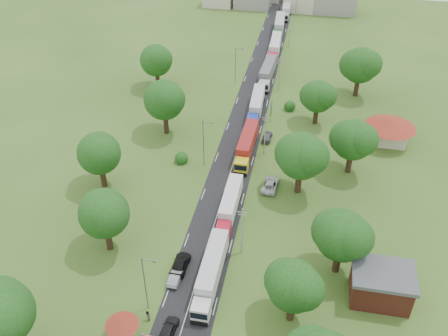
% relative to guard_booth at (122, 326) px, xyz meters
% --- Properties ---
extents(ground, '(260.00, 260.00, 0.00)m').
position_rel_guard_booth_xyz_m(ground, '(7.20, 25.00, -2.16)').
color(ground, '#34531B').
rests_on(ground, ground).
extents(road, '(8.00, 200.00, 0.04)m').
position_rel_guard_booth_xyz_m(road, '(7.20, 45.00, -2.16)').
color(road, black).
rests_on(road, ground).
extents(guard_booth, '(4.40, 4.40, 3.45)m').
position_rel_guard_booth_xyz_m(guard_booth, '(0.00, 0.00, 0.00)').
color(guard_booth, beige).
rests_on(guard_booth, ground).
extents(info_sign, '(0.12, 3.10, 4.10)m').
position_rel_guard_booth_xyz_m(info_sign, '(12.40, 60.00, 0.84)').
color(info_sign, slate).
rests_on(info_sign, ground).
extents(pole_1, '(1.60, 0.24, 9.00)m').
position_rel_guard_booth_xyz_m(pole_1, '(12.70, 18.00, 2.52)').
color(pole_1, gray).
rests_on(pole_1, ground).
extents(pole_2, '(1.60, 0.24, 9.00)m').
position_rel_guard_booth_xyz_m(pole_2, '(12.70, 46.00, 2.52)').
color(pole_2, gray).
rests_on(pole_2, ground).
extents(pole_3, '(1.60, 0.24, 9.00)m').
position_rel_guard_booth_xyz_m(pole_3, '(12.70, 74.00, 2.52)').
color(pole_3, gray).
rests_on(pole_3, ground).
extents(pole_4, '(1.60, 0.24, 9.00)m').
position_rel_guard_booth_xyz_m(pole_4, '(12.70, 102.00, 2.52)').
color(pole_4, gray).
rests_on(pole_4, ground).
extents(pole_5, '(1.60, 0.24, 9.00)m').
position_rel_guard_booth_xyz_m(pole_5, '(12.70, 130.00, 2.52)').
color(pole_5, gray).
rests_on(pole_5, ground).
extents(lamp_0, '(2.03, 0.22, 10.00)m').
position_rel_guard_booth_xyz_m(lamp_0, '(1.85, 5.00, 3.39)').
color(lamp_0, slate).
rests_on(lamp_0, ground).
extents(lamp_1, '(2.03, 0.22, 10.00)m').
position_rel_guard_booth_xyz_m(lamp_1, '(1.85, 40.00, 3.39)').
color(lamp_1, slate).
rests_on(lamp_1, ground).
extents(lamp_2, '(2.03, 0.22, 10.00)m').
position_rel_guard_booth_xyz_m(lamp_2, '(1.85, 75.00, 3.39)').
color(lamp_2, slate).
rests_on(lamp_2, ground).
extents(tree_2, '(8.00, 8.00, 10.10)m').
position_rel_guard_booth_xyz_m(tree_2, '(21.19, 7.14, 4.43)').
color(tree_2, '#382616').
rests_on(tree_2, ground).
extents(tree_3, '(8.80, 8.80, 11.07)m').
position_rel_guard_booth_xyz_m(tree_3, '(27.19, 17.16, 5.06)').
color(tree_3, '#382616').
rests_on(tree_3, ground).
extents(tree_4, '(9.60, 9.60, 12.05)m').
position_rel_guard_booth_xyz_m(tree_4, '(20.19, 35.17, 5.69)').
color(tree_4, '#382616').
rests_on(tree_4, ground).
extents(tree_5, '(8.80, 8.80, 11.07)m').
position_rel_guard_booth_xyz_m(tree_5, '(29.19, 43.16, 5.06)').
color(tree_5, '#382616').
rests_on(tree_5, ground).
extents(tree_6, '(8.00, 8.00, 10.10)m').
position_rel_guard_booth_xyz_m(tree_6, '(22.19, 60.14, 4.43)').
color(tree_6, '#382616').
rests_on(tree_6, ground).
extents(tree_7, '(9.60, 9.60, 12.05)m').
position_rel_guard_booth_xyz_m(tree_7, '(31.19, 75.17, 5.69)').
color(tree_7, '#382616').
rests_on(tree_7, ground).
extents(tree_9, '(9.60, 9.60, 12.05)m').
position_rel_guard_booth_xyz_m(tree_9, '(-12.81, -4.83, 5.69)').
color(tree_9, '#382616').
rests_on(tree_9, ground).
extents(tree_10, '(8.80, 8.80, 11.07)m').
position_rel_guard_booth_xyz_m(tree_10, '(-7.81, 15.16, 5.06)').
color(tree_10, '#382616').
rests_on(tree_10, ground).
extents(tree_11, '(8.80, 8.80, 11.07)m').
position_rel_guard_booth_xyz_m(tree_11, '(-14.81, 30.16, 5.06)').
color(tree_11, '#382616').
rests_on(tree_11, ground).
extents(tree_12, '(9.60, 9.60, 12.05)m').
position_rel_guard_booth_xyz_m(tree_12, '(-8.81, 50.17, 5.69)').
color(tree_12, '#382616').
rests_on(tree_12, ground).
extents(tree_13, '(8.80, 8.80, 11.07)m').
position_rel_guard_booth_xyz_m(tree_13, '(-16.81, 70.16, 5.06)').
color(tree_13, '#382616').
rests_on(tree_13, ground).
extents(house_brick, '(8.60, 6.60, 5.20)m').
position_rel_guard_booth_xyz_m(house_brick, '(33.20, 13.00, 0.48)').
color(house_brick, maroon).
rests_on(house_brick, ground).
extents(house_cream, '(10.08, 10.08, 5.80)m').
position_rel_guard_booth_xyz_m(house_cream, '(37.20, 55.00, 1.48)').
color(house_cream, beige).
rests_on(house_cream, ground).
extents(truck_0, '(2.57, 14.99, 4.16)m').
position_rel_guard_booth_xyz_m(truck_0, '(9.35, 11.14, 0.04)').
color(truck_0, silver).
rests_on(truck_0, ground).
extents(truck_1, '(2.36, 13.56, 3.76)m').
position_rel_guard_booth_xyz_m(truck_1, '(9.27, 26.80, -0.17)').
color(truck_1, '#B61429').
rests_on(truck_1, ground).
extents(truck_2, '(2.85, 14.96, 4.14)m').
position_rel_guard_booth_xyz_m(truck_2, '(9.26, 45.17, 0.03)').
color(truck_2, gold).
rests_on(truck_2, ground).
extents(truck_3, '(2.90, 14.44, 3.99)m').
position_rel_guard_booth_xyz_m(truck_3, '(8.87, 62.05, -0.04)').
color(truck_3, '#1A37A0').
rests_on(truck_3, ground).
extents(truck_4, '(3.21, 14.99, 4.14)m').
position_rel_guard_booth_xyz_m(truck_4, '(9.24, 78.97, 0.03)').
color(truck_4, '#B3B3B3').
rests_on(truck_4, ground).
extents(truck_5, '(2.89, 15.05, 4.17)m').
position_rel_guard_booth_xyz_m(truck_5, '(9.34, 95.90, 0.05)').
color(truck_5, '#BB1C38').
rests_on(truck_5, ground).
extents(truck_6, '(3.23, 15.44, 4.27)m').
position_rel_guard_booth_xyz_m(truck_6, '(8.80, 112.88, 0.10)').
color(truck_6, '#235F2C').
rests_on(truck_6, ground).
extents(truck_7, '(2.67, 13.95, 3.86)m').
position_rel_guard_booth_xyz_m(truck_7, '(9.60, 128.66, -0.11)').
color(truck_7, '#A3A3A3').
rests_on(truck_7, ground).
extents(car_lane_front, '(2.18, 4.73, 1.57)m').
position_rel_guard_booth_xyz_m(car_lane_front, '(5.66, 1.50, -1.38)').
color(car_lane_front, black).
rests_on(car_lane_front, ground).
extents(car_lane_mid, '(1.90, 4.64, 1.50)m').
position_rel_guard_booth_xyz_m(car_lane_mid, '(4.20, 10.85, -1.42)').
color(car_lane_mid, '#93959B').
rests_on(car_lane_mid, ground).
extents(car_lane_rear, '(2.42, 5.66, 1.63)m').
position_rel_guard_booth_xyz_m(car_lane_rear, '(4.20, 13.00, -1.35)').
color(car_lane_rear, black).
rests_on(car_lane_rear, ground).
extents(car_verge_near, '(3.05, 5.89, 1.59)m').
position_rel_guard_booth_xyz_m(car_verge_near, '(15.20, 35.12, -1.37)').
color(car_verge_near, silver).
rests_on(car_verge_near, ground).
extents(car_verge_far, '(1.97, 4.48, 1.50)m').
position_rel_guard_booth_xyz_m(car_verge_far, '(12.70, 51.34, -1.41)').
color(car_verge_far, '#525559').
rests_on(car_verge_far, ground).
extents(pedestrian_booth, '(0.95, 1.04, 1.75)m').
position_rel_guard_booth_xyz_m(pedestrian_booth, '(2.34, 3.00, -1.29)').
color(pedestrian_booth, gray).
rests_on(pedestrian_booth, ground).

